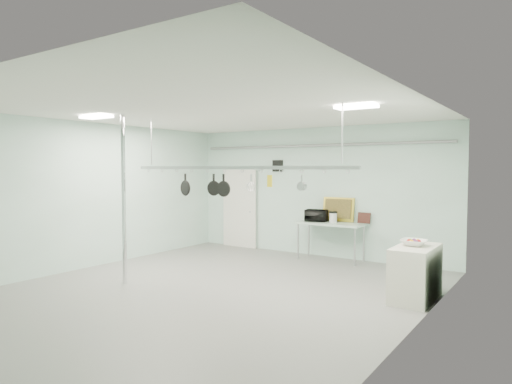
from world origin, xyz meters
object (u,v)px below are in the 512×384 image
Objects in this scene: side_cabinet at (415,273)px; fruit_bowl at (414,243)px; skillet_left at (185,184)px; skillet_mid at (214,184)px; prep_table at (331,226)px; chrome_pole at (124,200)px; microwave at (316,216)px; pot_rack at (233,166)px; coffee_canister at (333,218)px; skillet_right at (224,185)px.

fruit_bowl reaches higher than side_cabinet.
skillet_left is 1.09× the size of skillet_mid.
skillet_mid is at bearing -162.10° from side_cabinet.
prep_table is at bearing 67.74° from skillet_mid.
skillet_mid is at bearing 31.93° from chrome_pole.
side_cabinet is at bearing -40.79° from prep_table.
prep_table is 3.88× the size of skillet_left.
skillet_left reaches higher than microwave.
microwave is at bearing 74.00° from skillet_mid.
pot_rack is at bearing 25.35° from chrome_pole.
prep_table is 1.33× the size of side_cabinet.
coffee_canister is (-2.49, 2.20, 0.57)m from side_cabinet.
skillet_right is at bearing -7.73° from skillet_mid.
chrome_pole is 0.67× the size of pot_rack.
pot_rack is 3.50m from microwave.
chrome_pole reaches higher than fruit_bowl.
pot_rack is at bearing -3.75° from skillet_right.
pot_rack is 12.68× the size of skillet_mid.
microwave is (1.92, 4.20, -0.55)m from chrome_pole.
coffee_canister is 3.78m from skillet_left.
fruit_bowl is at bearing 21.28° from pot_rack.
fruit_bowl is 1.06× the size of skillet_right.
skillet_right is (-0.69, -3.30, 0.87)m from coffee_canister.
fruit_bowl is at bearing -40.86° from prep_table.
fruit_bowl is at bearing -41.62° from coffee_canister.
chrome_pole reaches higher than prep_table.
skillet_mid is (1.44, 0.90, 0.30)m from chrome_pole.
coffee_canister is 3.54m from skillet_mid.
side_cabinet is (2.55, -2.20, -0.38)m from prep_table.
side_cabinet is at bearing 15.36° from skillet_right.
pot_rack is at bearing -158.72° from fruit_bowl.
skillet_mid reaches higher than prep_table.
coffee_canister is 0.55× the size of skillet_left.
coffee_canister is at bearing 60.67° from chrome_pole.
coffee_canister is at bearing 138.38° from fruit_bowl.
chrome_pole is at bearing -118.71° from prep_table.
skillet_left is (-1.63, -3.30, 0.86)m from coffee_canister.
skillet_right is at bearing 73.63° from microwave.
skillet_mid is 0.23m from skillet_right.
microwave is 3.41m from skillet_right.
chrome_pole is 5.26m from fruit_bowl.
skillet_right is (1.68, 0.90, 0.29)m from chrome_pole.
microwave is at bearing 81.96° from skillet_right.
skillet_mid is (0.71, 0.00, 0.02)m from skillet_left.
skillet_right is (-0.22, 0.00, -0.34)m from pot_rack.
chrome_pole is at bearing -114.63° from skillet_left.
coffee_canister is (2.36, 4.20, -0.58)m from chrome_pole.
fruit_bowl is (2.88, -2.17, -0.09)m from microwave.
pot_rack is (1.90, 0.90, 0.63)m from chrome_pole.
skillet_left is at bearing 50.92° from chrome_pole.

